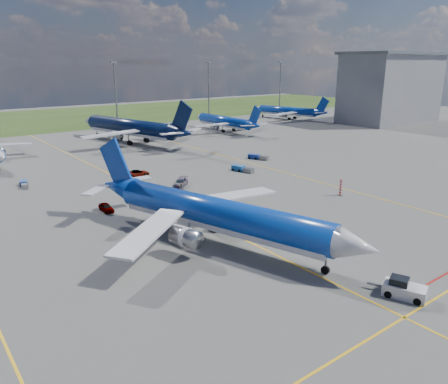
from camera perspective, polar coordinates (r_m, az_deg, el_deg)
ground at (r=55.74m, az=4.59°, el=-7.14°), size 400.00×400.00×0.00m
grass_strip at (r=192.27m, az=-26.91°, el=8.16°), size 400.00×80.00×0.01m
taxiway_lines at (r=77.36m, az=-9.05°, el=-0.43°), size 60.25×160.00×0.02m
floodlight_masts at (r=154.65m, az=-20.91°, el=11.91°), size 202.20×0.50×22.70m
terminal_building at (r=182.90m, az=20.97°, el=12.63°), size 42.00×22.00×26.00m
warning_post at (r=78.54m, az=14.99°, el=0.60°), size 0.50×0.50×3.00m
bg_jet_n at (r=130.42m, az=-12.06°, el=6.36°), size 47.58×56.16×12.79m
bg_jet_ne at (r=148.96m, az=0.03°, el=7.97°), size 27.79×36.38×9.49m
bg_jet_ene at (r=183.43m, az=8.22°, el=9.43°), size 35.46×41.55×9.38m
main_airliner at (r=56.66m, az=-0.70°, el=-6.68°), size 44.74×51.64×11.46m
pushback_tug at (r=47.78m, az=22.37°, el=-11.66°), size 3.48×5.70×1.92m
service_car_a at (r=70.55m, az=-15.13°, el=-1.96°), size 1.59×3.76×1.27m
service_car_b at (r=90.71m, az=-11.20°, el=2.43°), size 5.13×2.96×1.34m
service_car_c at (r=82.43m, az=-5.67°, el=1.26°), size 4.77×4.70×1.38m
baggage_tug_w at (r=93.18m, az=2.33°, el=3.03°), size 2.54×5.26×1.14m
baggage_tug_c at (r=90.06m, az=-24.67°, el=0.95°), size 1.80×4.32×0.94m
baggage_tug_e at (r=105.27m, az=4.37°, el=4.57°), size 3.23×5.06×1.11m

